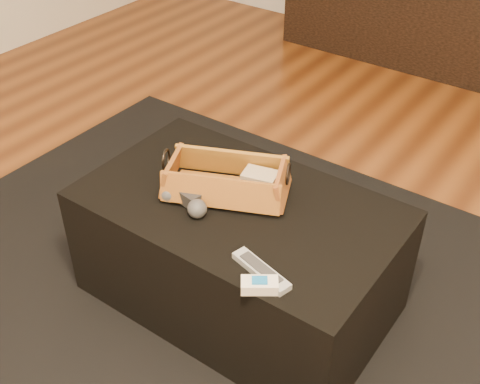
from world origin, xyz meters
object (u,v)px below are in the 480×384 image
Objects in this scene: wicker_basket at (226,181)px; silver_remote at (261,271)px; ottoman at (239,252)px; game_controller at (186,198)px; media_cabinet at (403,12)px; tv_remote at (219,189)px; cream_gadget at (260,285)px.

silver_remote is (0.29, -0.24, -0.04)m from wicker_basket.
ottoman is 5.35× the size of game_controller.
media_cabinet is 2.35m from tv_remote.
wicker_basket reaches higher than ottoman.
game_controller is at bearing 162.72° from silver_remote.
media_cabinet is at bearing 104.59° from silver_remote.
game_controller is (-0.06, -0.13, -0.02)m from wicker_basket.
silver_remote is at bearing -65.07° from tv_remote.
cream_gadget is at bearing -22.90° from game_controller.
media_cabinet is 2.33m from wicker_basket.
ottoman is 0.39m from silver_remote.
tv_remote is at bearing -176.21° from ottoman.
media_cabinet reaches higher than game_controller.
media_cabinet reaches higher than ottoman.
tv_remote and cream_gadget have the same top height.
wicker_basket is 0.44m from cream_gadget.
tv_remote is at bearing -119.34° from wicker_basket.
media_cabinet is 13.16× the size of cream_gadget.
tv_remote is at bearing 144.71° from silver_remote.
wicker_basket is 2.32× the size of game_controller.
media_cabinet reaches higher than silver_remote.
game_controller is 0.42m from cream_gadget.
game_controller is at bearing 157.10° from cream_gadget.
cream_gadget is at bearing -68.43° from tv_remote.
media_cabinet is 2.35m from ottoman.
tv_remote is 0.43m from cream_gadget.
game_controller reaches higher than cream_gadget.
silver_remote is at bearing -43.33° from ottoman.
wicker_basket is at bearing 138.17° from cream_gadget.
game_controller is 1.74× the size of cream_gadget.
ottoman is 9.30× the size of cream_gadget.
game_controller is (0.30, -2.42, 0.18)m from media_cabinet.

